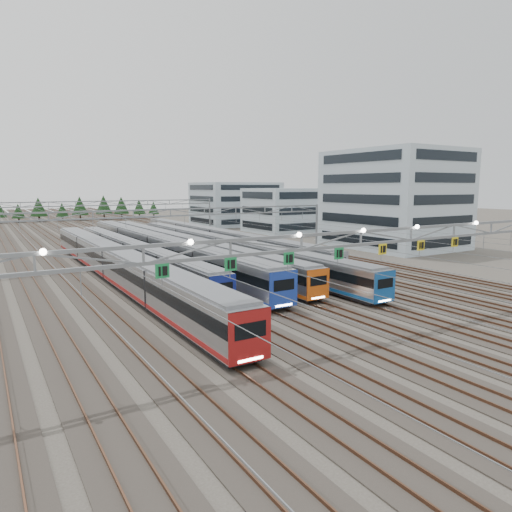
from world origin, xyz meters
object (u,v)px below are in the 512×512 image
train_f (217,239)px  depot_bldg_south (393,199)px  train_b (133,254)px  depot_bldg_north (236,204)px  gantry_near (361,241)px  gantry_far (101,207)px  train_d (181,246)px  train_a (115,263)px  gantry_mid (171,219)px  depot_bldg_mid (281,210)px  train_e (224,248)px  train_c (157,248)px

train_f → depot_bldg_south: (30.02, -13.03, 6.86)m
train_b → depot_bldg_north: size_ratio=2.49×
gantry_near → gantry_far: (0.05, 85.12, -0.70)m
train_f → depot_bldg_north: bearing=57.7°
train_d → train_a: bearing=-136.1°
train_b → depot_bldg_south: depot_bldg_south is taller
train_d → train_f: 10.52m
train_b → depot_bldg_north: (46.89, 55.70, 4.21)m
depot_bldg_north → train_d: bearing=-126.6°
gantry_mid → depot_bldg_mid: (39.20, 27.86, -1.01)m
depot_bldg_south → train_e: bearing=177.1°
gantry_far → train_b: bearing=-98.0°
train_b → gantry_near: bearing=-79.8°
gantry_near → depot_bldg_south: bearing=39.7°
train_c → gantry_far: 45.34m
train_b → train_a: bearing=-118.3°
train_d → train_f: train_f is taller
train_a → train_b: 9.51m
gantry_near → depot_bldg_north: bearing=66.6°
train_e → gantry_far: gantry_far is taller
train_f → depot_bldg_mid: depot_bldg_mid is taller
gantry_mid → depot_bldg_north: bearing=52.8°
train_c → gantry_near: (2.20, -40.03, 4.91)m
train_f → train_d: bearing=-148.8°
train_e → gantry_near: 36.96m
train_e → gantry_mid: bearing=148.4°
depot_bldg_mid → depot_bldg_north: size_ratio=0.73×
train_d → depot_bldg_north: (37.89, 51.10, 4.20)m
train_e → depot_bldg_mid: bearing=44.6°
train_f → gantry_far: size_ratio=1.15×
train_b → train_e: (13.50, -1.25, 0.01)m
train_f → gantry_far: bearing=106.6°
train_e → depot_bldg_mid: 45.70m
train_b → gantry_far: size_ratio=0.97×
train_c → gantry_mid: (2.25, 0.08, 4.21)m
gantry_near → depot_bldg_north: depot_bldg_north is taller
train_c → train_e: (9.00, -4.06, -0.20)m
train_e → train_d: bearing=127.5°
train_b → depot_bldg_mid: (45.95, 30.75, 3.41)m
train_d → train_e: train_e is taller
train_b → train_c: 5.31m
train_a → train_c: bearing=51.2°
depot_bldg_south → gantry_far: bearing=129.1°
train_a → depot_bldg_north: (51.39, 64.07, 4.00)m
train_c → train_a: bearing=-128.8°
train_b → train_d: train_d is taller
train_a → train_d: train_a is taller
gantry_far → train_c: bearing=-92.9°
train_e → gantry_far: 49.80m
gantry_far → train_f: bearing=-73.4°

